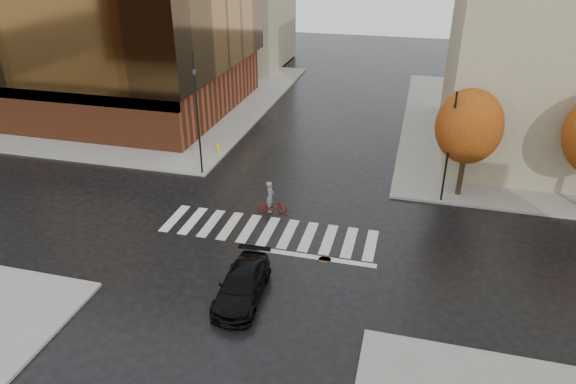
% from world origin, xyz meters
% --- Properties ---
extents(ground, '(120.00, 120.00, 0.00)m').
position_xyz_m(ground, '(0.00, 0.00, 0.00)').
color(ground, black).
rests_on(ground, ground).
extents(sidewalk_nw, '(30.00, 30.00, 0.15)m').
position_xyz_m(sidewalk_nw, '(-21.00, 21.00, 0.07)').
color(sidewalk_nw, gray).
rests_on(sidewalk_nw, ground).
extents(crosswalk, '(12.00, 3.00, 0.01)m').
position_xyz_m(crosswalk, '(0.00, 0.50, 0.01)').
color(crosswalk, silver).
rests_on(crosswalk, ground).
extents(office_glass, '(27.00, 19.00, 16.00)m').
position_xyz_m(office_glass, '(-22.00, 17.99, 8.28)').
color(office_glass, brown).
rests_on(office_glass, sidewalk_nw).
extents(tree_ne_a, '(3.80, 3.80, 6.50)m').
position_xyz_m(tree_ne_a, '(10.00, 7.40, 4.46)').
color(tree_ne_a, black).
rests_on(tree_ne_a, sidewalk_ne).
extents(sedan, '(2.07, 4.62, 1.31)m').
position_xyz_m(sedan, '(0.50, -5.11, 0.66)').
color(sedan, black).
rests_on(sedan, ground).
extents(cyclist, '(1.80, 0.89, 1.96)m').
position_xyz_m(cyclist, '(-0.40, 2.50, 0.67)').
color(cyclist, maroon).
rests_on(cyclist, ground).
extents(traffic_light_nw, '(0.23, 0.20, 7.95)m').
position_xyz_m(traffic_light_nw, '(-6.30, 6.30, 4.75)').
color(traffic_light_nw, black).
rests_on(traffic_light_nw, sidewalk_nw).
extents(traffic_light_ne, '(0.17, 0.19, 6.58)m').
position_xyz_m(traffic_light_ne, '(9.00, 6.30, 3.83)').
color(traffic_light_ne, black).
rests_on(traffic_light_ne, sidewalk_ne).
extents(fire_hydrant, '(0.27, 0.27, 0.75)m').
position_xyz_m(fire_hydrant, '(-6.50, 9.77, 0.56)').
color(fire_hydrant, '#F4B50E').
rests_on(fire_hydrant, sidewalk_nw).
extents(manhole, '(0.83, 0.83, 0.01)m').
position_xyz_m(manhole, '(3.46, -1.38, 0.01)').
color(manhole, '#51371C').
rests_on(manhole, ground).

